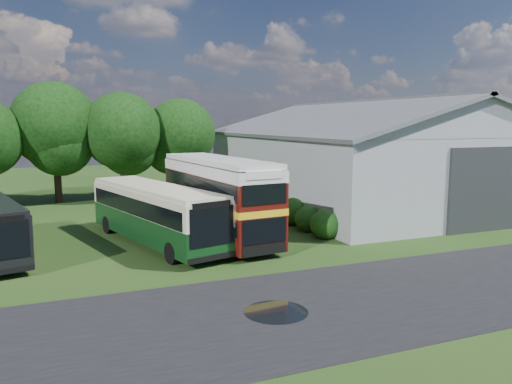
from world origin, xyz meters
name	(u,v)px	position (x,y,z in m)	size (l,w,h in m)	color
ground	(279,281)	(0.00, 0.00, 0.00)	(120.00, 120.00, 0.00)	#1C3A12
asphalt_road	(385,295)	(3.00, -3.00, 0.00)	(60.00, 8.00, 0.02)	black
puddle	(276,313)	(-1.50, -3.00, 0.00)	(2.20, 2.20, 0.01)	black
storage_shed	(365,150)	(15.00, 15.98, 4.17)	(18.80, 24.80, 8.15)	gray
tree_mid	(55,125)	(-8.00, 24.80, 6.18)	(6.80, 6.80, 9.60)	black
tree_right_a	(122,131)	(-3.00, 23.80, 5.69)	(6.26, 6.26, 8.83)	black
tree_right_b	(180,134)	(2.00, 24.60, 5.44)	(5.98, 5.98, 8.45)	black
shrub_front	(325,238)	(5.60, 6.00, 0.00)	(1.70, 1.70, 1.70)	#194714
shrub_mid	(308,231)	(5.60, 8.00, 0.00)	(1.60, 1.60, 1.60)	#194714
shrub_back	(293,224)	(5.60, 10.00, 0.00)	(1.80, 1.80, 1.80)	#194714
bus_green_single	(156,213)	(-3.38, 8.29, 1.65)	(5.42, 11.56, 3.11)	black
bus_maroon_double	(219,199)	(0.06, 8.10, 2.24)	(3.74, 10.66, 4.49)	black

